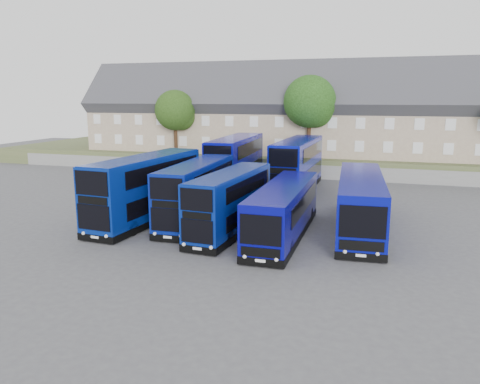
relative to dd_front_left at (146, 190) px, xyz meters
name	(u,v)px	position (x,y,z in m)	size (l,w,h in m)	color
ground	(212,238)	(5.93, -2.56, -2.28)	(120.00, 120.00, 0.00)	#4B4B50
retaining_wall	(288,171)	(5.93, 21.44, -1.53)	(70.00, 0.40, 1.50)	slate
earth_bank	(303,158)	(5.93, 31.44, -1.28)	(80.00, 20.00, 2.00)	#4E5A32
terrace_row	(274,115)	(2.93, 27.44, 4.32)	(48.00, 10.40, 11.20)	tan
dd_front_left	(146,190)	(0.00, 0.00, 0.00)	(3.56, 11.81, 4.63)	navy
dd_front_mid	(197,193)	(3.57, 0.81, -0.21)	(2.86, 10.69, 4.21)	navy
dd_front_right	(230,203)	(6.67, -1.00, -0.33)	(2.93, 10.13, 3.97)	navy
dd_rear_left	(236,163)	(2.19, 14.19, 0.13)	(3.42, 12.44, 4.90)	#070A91
dd_rear_right	(297,166)	(8.29, 14.25, 0.09)	(3.01, 12.18, 4.82)	#08109E
coach_east_a	(284,212)	(10.20, -0.83, -0.65)	(2.66, 12.13, 3.31)	#070787
coach_east_b	(360,204)	(14.76, 2.19, -0.49)	(3.73, 13.49, 3.65)	#080C94
tree_west	(177,112)	(-7.92, 22.54, 4.77)	(4.80, 4.80, 7.65)	#382314
tree_mid	(311,104)	(8.08, 23.04, 5.79)	(5.76, 5.76, 9.18)	#382314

